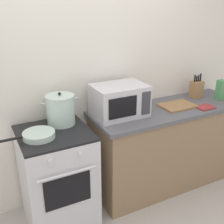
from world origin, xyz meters
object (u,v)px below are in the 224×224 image
Objects in this scene: knife_block at (196,89)px; oven_mitt at (205,107)px; microwave at (119,100)px; pasta_box at (221,90)px; frying_pan at (38,135)px; stove at (57,178)px; cutting_board at (177,106)px; stock_pot at (61,110)px.

knife_block is 1.52× the size of oven_mitt.
microwave is 0.92m from oven_mitt.
pasta_box is 1.22× the size of oven_mitt.
microwave is 1.82× the size of knife_block.
knife_block is (1.84, 0.19, 0.07)m from frying_pan.
oven_mitt reaches higher than stove.
pasta_box is (0.57, -0.03, 0.10)m from cutting_board.
knife_block reaches higher than pasta_box.
stove is 1.63m from oven_mitt.
oven_mitt is at bearing -11.63° from stock_pot.
cutting_board is 0.28m from oven_mitt.
stove is 2.56× the size of cutting_board.
stock_pot is 1.88× the size of oven_mitt.
stock_pot reaches higher than pasta_box.
microwave is (0.67, 0.08, 0.61)m from stove.
oven_mitt is at bearing -159.12° from pasta_box.
stock_pot is 0.68× the size of microwave.
stock_pot is 0.94× the size of cutting_board.
knife_block is at bearing 20.46° from cutting_board.
frying_pan reaches higher than stove.
microwave is at bearing -176.55° from knife_block.
stove is 2.71× the size of stock_pot.
oven_mitt is at bearing -5.84° from stove.
frying_pan reaches higher than cutting_board.
pasta_box reaches higher than frying_pan.
pasta_box is at bearing -5.34° from stock_pot.
frying_pan is 1.85m from knife_block.
stove is at bearing 174.16° from oven_mitt.
stock_pot is at bearing 50.08° from stove.
cutting_board reaches higher than stove.
pasta_box is 0.38m from oven_mitt.
microwave is 2.78× the size of oven_mitt.
stock_pot reaches higher than oven_mitt.
knife_block is 0.35m from oven_mitt.
knife_block is at bearing 64.01° from oven_mitt.
pasta_box reaches higher than oven_mitt.
knife_block is (0.38, 0.14, 0.09)m from cutting_board.
cutting_board is 1.31× the size of knife_block.
stove is 4.18× the size of pasta_box.
stock_pot is 0.56m from microwave.
stock_pot is at bearing 173.58° from cutting_board.
pasta_box is at bearing -0.87° from stove.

